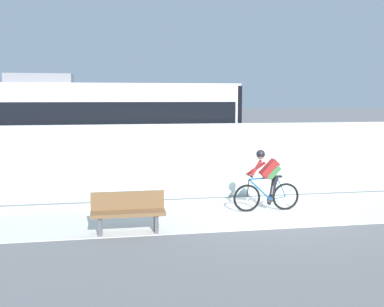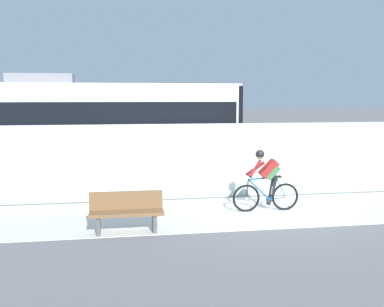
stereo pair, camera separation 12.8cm
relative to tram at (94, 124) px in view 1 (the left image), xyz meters
The scene contains 9 objects.
ground_plane 8.57m from the tram, 55.00° to the right, with size 200.00×200.00×0.00m, color slate.
bike_path_deck 8.57m from the tram, 55.00° to the right, with size 32.00×3.20×0.01m, color silver.
glass_parapet 7.05m from the tram, 46.19° to the right, with size 32.00×0.05×1.16m, color #ADC6C1.
concrete_barrier_wall 5.83m from the tram, 33.71° to the right, with size 32.00×0.36×2.06m, color silver.
tram_rail_near 5.21m from the tram, ahead, with size 32.00×0.08×0.01m, color #595654.
tram_rail_far 5.21m from the tram, ahead, with size 32.00×0.08×0.01m, color #595654.
tram is the anchor object (origin of this frame).
cyclist_on_bike 8.33m from the tram, 56.04° to the right, with size 1.77×0.58×1.61m.
bench 8.32m from the tram, 82.93° to the right, with size 1.60×0.45×0.89m.
Camera 1 is at (-4.06, -10.88, 2.94)m, focal length 41.95 mm.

